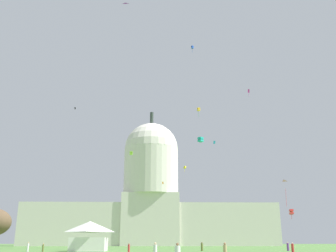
% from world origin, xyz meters
% --- Properties ---
extents(capitol_building, '(119.47, 26.88, 66.32)m').
position_xyz_m(capitol_building, '(-1.13, 166.85, 21.63)').
color(capitol_building, beige).
rests_on(capitol_building, ground_plane).
extents(event_tent, '(7.09, 6.91, 5.59)m').
position_xyz_m(event_tent, '(-11.81, 56.30, 2.82)').
color(event_tent, white).
rests_on(event_tent, ground_plane).
extents(person_red_front_center, '(0.60, 0.60, 1.61)m').
position_xyz_m(person_red_front_center, '(23.64, 44.16, 0.73)').
color(person_red_front_center, red).
rests_on(person_red_front_center, ground_plane).
extents(person_white_lawn_far_right, '(0.40, 0.40, 1.68)m').
position_xyz_m(person_white_lawn_far_right, '(-22.52, 53.54, 0.78)').
color(person_white_lawn_far_right, silver).
rests_on(person_white_lawn_far_right, ground_plane).
extents(person_olive_near_tent, '(0.45, 0.45, 1.48)m').
position_xyz_m(person_olive_near_tent, '(-19.00, 50.91, 0.69)').
color(person_olive_near_tent, olive).
rests_on(person_olive_near_tent, ground_plane).
extents(person_tan_deep_crowd, '(0.39, 0.39, 1.63)m').
position_xyz_m(person_tan_deep_crowd, '(7.78, 18.20, 0.75)').
color(person_tan_deep_crowd, tan).
rests_on(person_tan_deep_crowd, ground_plane).
extents(person_olive_back_left, '(0.55, 0.55, 1.70)m').
position_xyz_m(person_olive_back_left, '(10.19, 57.19, 0.77)').
color(person_olive_back_left, olive).
rests_on(person_olive_back_left, ground_plane).
extents(person_white_aisle_center, '(0.52, 0.52, 1.65)m').
position_xyz_m(person_white_aisle_center, '(0.90, 22.24, 0.75)').
color(person_white_aisle_center, silver).
rests_on(person_white_aisle_center, ground_plane).
extents(person_purple_edge_east, '(0.56, 0.56, 1.72)m').
position_xyz_m(person_purple_edge_east, '(27.39, 57.52, 0.78)').
color(person_purple_edge_east, '#703D93').
rests_on(person_purple_edge_east, ground_plane).
extents(person_red_near_tree_east, '(0.40, 0.40, 1.49)m').
position_xyz_m(person_red_near_tree_east, '(-3.58, 48.20, 0.68)').
color(person_red_near_tree_east, red).
rests_on(person_red_near_tree_east, ground_plane).
extents(kite_cyan_high, '(0.89, 0.75, 1.35)m').
position_xyz_m(kite_cyan_high, '(24.47, 125.97, 39.94)').
color(kite_cyan_high, '#33BCDB').
extents(kite_lime_mid, '(0.77, 0.77, 0.81)m').
position_xyz_m(kite_lime_mid, '(-5.37, 75.35, 23.68)').
color(kite_lime_mid, '#8CD133').
extents(kite_magenta_high, '(0.69, 0.65, 2.96)m').
position_xyz_m(kite_magenta_high, '(36.90, 115.37, 57.73)').
color(kite_magenta_high, '#D1339E').
extents(kite_turquoise_mid, '(1.11, 1.11, 0.82)m').
position_xyz_m(kite_turquoise_mid, '(8.94, 44.84, 19.30)').
color(kite_turquoise_mid, teal).
extents(kite_gold_high, '(1.40, 1.39, 4.04)m').
position_xyz_m(kite_gold_high, '(18.70, 127.92, 54.51)').
color(kite_gold_high, gold).
extents(kite_red_low, '(1.06, 1.14, 2.59)m').
position_xyz_m(kite_red_low, '(37.54, 82.30, 9.46)').
color(kite_red_low, red).
extents(kite_blue_high, '(0.92, 0.91, 2.18)m').
position_xyz_m(kite_blue_high, '(11.88, 83.22, 58.83)').
color(kite_blue_high, blue).
extents(kite_yellow_mid, '(1.00, 1.00, 2.18)m').
position_xyz_m(kite_yellow_mid, '(11.04, 107.56, 26.15)').
color(kite_yellow_mid, yellow).
extents(kite_violet_high, '(1.47, 0.80, 0.19)m').
position_xyz_m(kite_violet_high, '(-7.05, 61.16, 58.53)').
color(kite_violet_high, purple).
extents(kite_orange_mid, '(0.67, 0.13, 1.07)m').
position_xyz_m(kite_orange_mid, '(4.20, 139.62, 25.62)').
color(kite_orange_mid, orange).
extents(kite_black_high, '(0.74, 0.41, 1.03)m').
position_xyz_m(kite_black_high, '(-33.98, 135.54, 57.10)').
color(kite_black_high, black).
extents(kite_pink_low, '(0.99, 1.63, 3.29)m').
position_xyz_m(kite_pink_low, '(19.37, 31.63, 9.32)').
color(kite_pink_low, pink).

